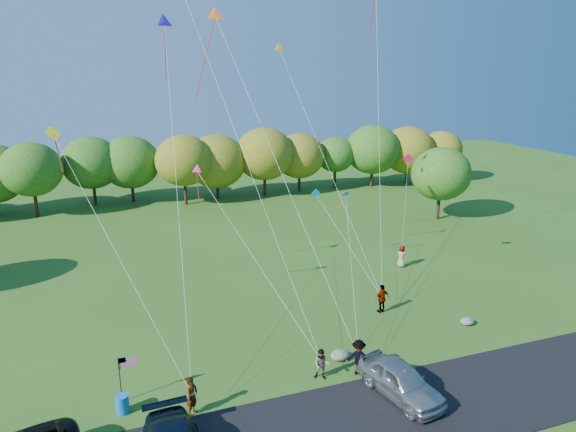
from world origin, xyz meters
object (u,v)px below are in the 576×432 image
Objects in this scene: flyer_c at (358,357)px; trash_barrel at (122,404)px; minivan_silver at (401,381)px; flyer_e at (401,256)px; flyer_b at (322,364)px; flyer_d at (382,298)px; flyer_a at (192,396)px.

flyer_c reaches higher than trash_barrel.
minivan_silver is 16.97m from flyer_e.
minivan_silver is 5.30× the size of trash_barrel.
flyer_b is at bearing -3.52° from trash_barrel.
flyer_c is 2.14× the size of trash_barrel.
flyer_c is at bearing 24.68° from flyer_b.
flyer_d is (6.54, 5.48, 0.13)m from flyer_b.
flyer_e reaches higher than trash_barrel.
flyer_e is 1.97× the size of trash_barrel.
flyer_e is at bearing -101.60° from flyer_c.
flyer_d is at bearing 105.73° from flyer_e.
minivan_silver is 9.79m from flyer_a.
minivan_silver is 2.49× the size of flyer_d.
flyer_c is (-1.03, 2.39, 0.09)m from minivan_silver.
flyer_c is at bearing -47.63° from flyer_a.
minivan_silver is at bearing 114.10° from flyer_e.
flyer_b is at bearing 21.53° from flyer_c.
trash_barrel is (-11.55, 0.81, -0.51)m from flyer_c.
minivan_silver is 2.50× the size of flyer_a.
flyer_d is at bearing -100.99° from flyer_c.
flyer_a is 1.16× the size of flyer_b.
flyer_d is (3.56, 8.09, 0.08)m from minivan_silver.
flyer_d reaches higher than flyer_b.
flyer_c is 11.59m from trash_barrel.
flyer_a is 2.12× the size of trash_barrel.
minivan_silver is at bearing 57.01° from flyer_d.
flyer_d reaches higher than flyer_e.
flyer_e is (5.35, 6.36, -0.07)m from flyer_d.
flyer_a is 3.25m from trash_barrel.
minivan_silver is 3.96m from flyer_b.
flyer_c is 7.32m from flyer_d.
flyer_a is at bearing 89.65° from flyer_e.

